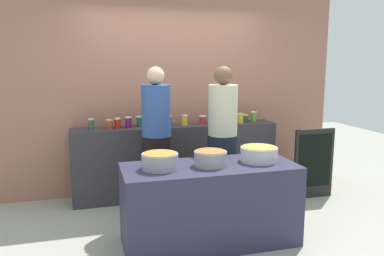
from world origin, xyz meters
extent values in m
plane|color=#9B998C|center=(0.00, 0.00, 0.00)|extent=(12.00, 12.00, 0.00)
cube|color=#A06954|center=(0.00, 1.45, 1.50)|extent=(4.80, 0.12, 3.00)
cube|color=#343135|center=(0.00, 1.10, 0.48)|extent=(2.70, 0.36, 0.96)
cube|color=#2A2941|center=(0.00, -0.30, 0.40)|extent=(1.70, 0.70, 0.79)
cylinder|color=#2D503A|center=(-1.08, 1.07, 1.02)|extent=(0.07, 0.07, 0.12)
cylinder|color=#D6C666|center=(-1.08, 1.07, 1.09)|extent=(0.07, 0.07, 0.01)
cylinder|color=brown|center=(-0.86, 1.07, 1.01)|extent=(0.09, 0.09, 0.11)
cylinder|color=#D6C666|center=(-0.86, 1.07, 1.07)|extent=(0.09, 0.09, 0.01)
cylinder|color=red|center=(-0.76, 1.10, 1.01)|extent=(0.08, 0.08, 0.11)
cylinder|color=#D6C666|center=(-0.76, 1.10, 1.08)|extent=(0.08, 0.08, 0.02)
cylinder|color=#5B1850|center=(-0.63, 1.10, 1.02)|extent=(0.08, 0.08, 0.13)
cylinder|color=silver|center=(-0.63, 1.10, 1.09)|extent=(0.08, 0.08, 0.01)
cylinder|color=#22533A|center=(-0.48, 1.16, 1.02)|extent=(0.08, 0.08, 0.12)
cylinder|color=silver|center=(-0.48, 1.16, 1.08)|extent=(0.09, 0.09, 0.02)
cylinder|color=orange|center=(-0.25, 1.04, 1.01)|extent=(0.09, 0.09, 0.11)
cylinder|color=silver|center=(-0.25, 1.04, 1.07)|extent=(0.09, 0.09, 0.01)
cylinder|color=#295834|center=(-0.10, 1.11, 1.02)|extent=(0.07, 0.07, 0.13)
cylinder|color=#D6C666|center=(-0.10, 1.11, 1.09)|extent=(0.07, 0.07, 0.01)
cylinder|color=gold|center=(0.11, 1.10, 1.02)|extent=(0.08, 0.08, 0.12)
cylinder|color=silver|center=(0.11, 1.10, 1.09)|extent=(0.08, 0.08, 0.02)
cylinder|color=#A52B25|center=(0.37, 1.13, 1.01)|extent=(0.09, 0.09, 0.10)
cylinder|color=silver|center=(0.37, 1.13, 1.06)|extent=(0.09, 0.09, 0.01)
cylinder|color=gold|center=(0.62, 1.06, 1.00)|extent=(0.07, 0.07, 0.09)
cylinder|color=black|center=(0.62, 1.06, 1.05)|extent=(0.08, 0.08, 0.01)
cylinder|color=olive|center=(0.74, 1.08, 1.01)|extent=(0.07, 0.07, 0.10)
cylinder|color=black|center=(0.74, 1.08, 1.07)|extent=(0.07, 0.07, 0.02)
cylinder|color=gold|center=(0.89, 1.07, 1.02)|extent=(0.08, 0.08, 0.12)
cylinder|color=#D6C666|center=(0.89, 1.07, 1.08)|extent=(0.09, 0.09, 0.01)
cylinder|color=#295234|center=(0.99, 1.14, 1.00)|extent=(0.08, 0.08, 0.09)
cylinder|color=#D6C666|center=(0.99, 1.14, 1.05)|extent=(0.08, 0.08, 0.02)
cylinder|color=olive|center=(1.12, 1.14, 1.02)|extent=(0.08, 0.08, 0.13)
cylinder|color=silver|center=(1.12, 1.14, 1.09)|extent=(0.08, 0.08, 0.01)
cylinder|color=gray|center=(-0.49, -0.29, 0.87)|extent=(0.34, 0.34, 0.15)
cylinder|color=#B27232|center=(-0.49, -0.29, 0.94)|extent=(0.32, 0.32, 0.00)
cylinder|color=gray|center=(0.00, -0.31, 0.86)|extent=(0.32, 0.32, 0.14)
cylinder|color=#AC6132|center=(0.00, -0.31, 0.94)|extent=(0.29, 0.29, 0.00)
cylinder|color=#B7B7BC|center=(0.53, -0.28, 0.86)|extent=(0.37, 0.37, 0.14)
cylinder|color=#BB913F|center=(0.53, -0.28, 0.94)|extent=(0.34, 0.34, 0.00)
cylinder|color=black|center=(-0.37, 0.52, 0.47)|extent=(0.34, 0.34, 0.95)
cylinder|color=#2D498A|center=(-0.37, 0.52, 1.24)|extent=(0.33, 0.33, 0.58)
sphere|color=#D8A884|center=(-0.37, 0.52, 1.63)|extent=(0.20, 0.20, 0.20)
cylinder|color=black|center=(0.37, 0.37, 0.47)|extent=(0.35, 0.35, 0.95)
cylinder|color=beige|center=(0.37, 0.37, 1.24)|extent=(0.33, 0.33, 0.58)
sphere|color=brown|center=(0.37, 0.37, 1.63)|extent=(0.21, 0.21, 0.21)
cube|color=black|center=(1.72, 0.54, 0.46)|extent=(0.56, 0.04, 0.92)
cube|color=black|center=(1.72, 0.52, 0.51)|extent=(0.48, 0.01, 0.70)
camera|label=1|loc=(-1.13, -3.70, 1.79)|focal=35.68mm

